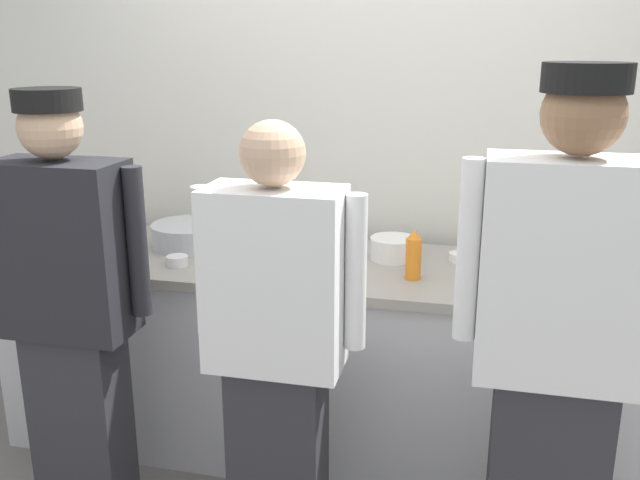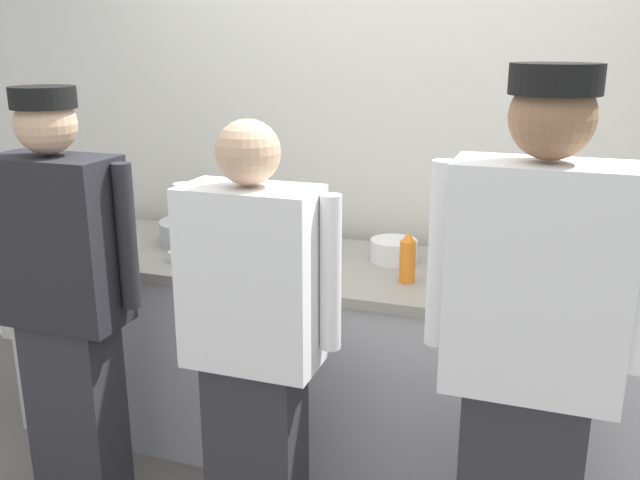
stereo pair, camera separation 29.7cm
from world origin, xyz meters
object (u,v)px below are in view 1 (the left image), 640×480
object	(u,v)px
sheet_tray	(610,282)
chefs_knife	(496,275)
ramekin_yellow_sauce	(121,250)
chef_far_right	(559,345)
plate_stack_front	(393,248)
mixing_bowl_steel	(190,235)
ramekin_orange_sauce	(460,257)
ramekin_green_sauce	(238,254)
squeeze_bottle_primary	(413,256)
chef_center	(276,345)
plate_stack_rear	(317,250)
ramekin_red_sauce	(177,260)
deli_cup	(78,232)
chef_near_left	(70,307)

from	to	relation	value
sheet_tray	chefs_knife	distance (m)	0.43
ramekin_yellow_sauce	chef_far_right	bearing A→B (deg)	-19.56
plate_stack_front	mixing_bowl_steel	bearing A→B (deg)	-178.79
mixing_bowl_steel	ramekin_orange_sauce	size ratio (longest dim) A/B	3.76
mixing_bowl_steel	sheet_tray	size ratio (longest dim) A/B	0.72
ramekin_green_sauce	chef_far_right	bearing A→B (deg)	-29.61
mixing_bowl_steel	sheet_tray	xyz separation A→B (m)	(1.81, -0.11, -0.04)
squeeze_bottle_primary	ramekin_yellow_sauce	xyz separation A→B (m)	(-1.29, 0.00, -0.07)
chef_center	chef_far_right	xyz separation A→B (m)	(0.89, -0.02, 0.11)
chef_center	ramekin_green_sauce	bearing A→B (deg)	118.69
plate_stack_rear	ramekin_green_sauce	xyz separation A→B (m)	(-0.32, -0.12, -0.00)
plate_stack_rear	ramekin_red_sauce	xyz separation A→B (m)	(-0.54, -0.27, -0.00)
ramekin_yellow_sauce	chefs_knife	xyz separation A→B (m)	(1.61, 0.10, -0.02)
chefs_knife	deli_cup	bearing A→B (deg)	178.76
squeeze_bottle_primary	ramekin_yellow_sauce	size ratio (longest dim) A/B	2.32
mixing_bowl_steel	ramekin_yellow_sauce	world-z (taller)	mixing_bowl_steel
chef_far_right	ramekin_yellow_sauce	bearing A→B (deg)	160.44
chef_far_right	plate_stack_rear	bearing A→B (deg)	138.33
sheet_tray	ramekin_yellow_sauce	size ratio (longest dim) A/B	5.63
chef_far_right	deli_cup	size ratio (longest dim) A/B	16.30
chef_near_left	chefs_knife	world-z (taller)	chef_near_left
ramekin_red_sauce	ramekin_orange_sauce	xyz separation A→B (m)	(1.16, 0.33, -0.00)
chef_near_left	mixing_bowl_steel	bearing A→B (deg)	81.09
squeeze_bottle_primary	plate_stack_front	bearing A→B (deg)	114.76
ramekin_red_sauce	deli_cup	distance (m)	0.63
ramekin_green_sauce	chefs_knife	distance (m)	1.09
ramekin_yellow_sauce	squeeze_bottle_primary	bearing A→B (deg)	-0.14
chef_center	deli_cup	xyz separation A→B (m)	(-1.20, 0.75, 0.11)
plate_stack_front	ramekin_red_sauce	distance (m)	0.93
chef_near_left	plate_stack_front	size ratio (longest dim) A/B	8.25
chef_near_left	chefs_knife	size ratio (longest dim) A/B	6.04
squeeze_bottle_primary	ramekin_green_sauce	world-z (taller)	squeeze_bottle_primary
ramekin_orange_sauce	mixing_bowl_steel	bearing A→B (deg)	-177.70
deli_cup	ramekin_orange_sauce	bearing A→B (deg)	3.96
squeeze_bottle_primary	ramekin_orange_sauce	world-z (taller)	squeeze_bottle_primary
chef_center	ramekin_red_sauce	distance (m)	0.81
ramekin_red_sauce	squeeze_bottle_primary	bearing A→B (deg)	3.67
chef_near_left	chefs_knife	xyz separation A→B (m)	(1.50, 0.68, 0.01)
chef_center	ramekin_red_sauce	world-z (taller)	chef_center
mixing_bowl_steel	ramekin_red_sauce	xyz separation A→B (m)	(0.06, -0.28, -0.03)
chef_near_left	plate_stack_rear	xyz separation A→B (m)	(0.73, 0.78, 0.03)
chef_near_left	ramekin_orange_sauce	bearing A→B (deg)	31.97
sheet_tray	ramekin_red_sauce	world-z (taller)	ramekin_red_sauce
ramekin_orange_sauce	ramekin_red_sauce	bearing A→B (deg)	-164.00
mixing_bowl_steel	chefs_knife	bearing A→B (deg)	-4.74
ramekin_red_sauce	deli_cup	bearing A→B (deg)	160.47
chef_near_left	ramekin_orange_sauce	xyz separation A→B (m)	(1.35, 0.84, 0.03)
plate_stack_front	deli_cup	world-z (taller)	deli_cup
plate_stack_front	sheet_tray	bearing A→B (deg)	-8.69
ramekin_orange_sauce	ramekin_yellow_sauce	bearing A→B (deg)	-169.64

